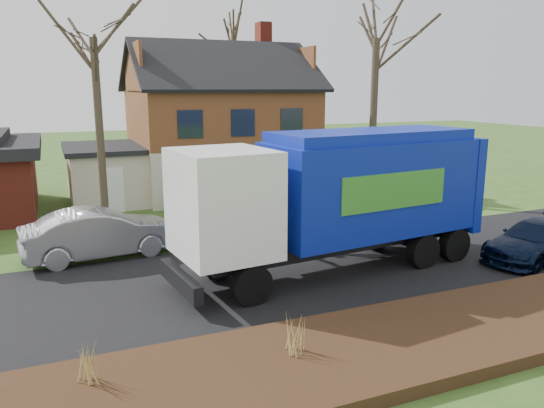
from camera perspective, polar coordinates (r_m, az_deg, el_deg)
name	(u,v)px	position (r m, az deg, el deg)	size (l,w,h in m)	color
ground	(295,274)	(16.64, 2.51, -7.50)	(120.00, 120.00, 0.00)	#2E4F1A
road	(295,273)	(16.64, 2.51, -7.47)	(80.00, 7.00, 0.02)	black
mulch_verge	(398,343)	(12.39, 13.38, -14.38)	(80.00, 3.50, 0.30)	black
main_house	(211,118)	(29.26, -6.57, 9.14)	(12.95, 8.95, 9.26)	beige
garbage_truck	(342,192)	(16.48, 7.54, 1.30)	(10.43, 3.81, 4.37)	black
silver_sedan	(101,233)	(18.87, -17.94, -3.02)	(1.78, 5.09, 1.68)	#9EA0A6
navy_wagon	(536,240)	(19.90, 26.48, -3.51)	(1.83, 4.49, 1.30)	black
tree_front_west	(91,7)	(22.69, -18.90, 19.41)	(3.54, 3.54, 10.53)	#403426
tree_front_east	(378,10)	(27.63, 11.30, 19.78)	(4.12, 4.12, 11.45)	#423428
tree_back	(233,15)	(37.08, -4.19, 19.60)	(3.91, 3.91, 12.37)	#46372A
grass_clump_west	(85,361)	(10.75, -19.48, -15.62)	(0.34, 0.28, 0.89)	tan
grass_clump_mid	(295,333)	(11.22, 2.53, -13.73)	(0.30, 0.25, 0.85)	tan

